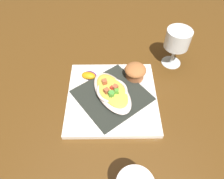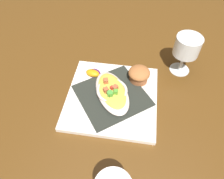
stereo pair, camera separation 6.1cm
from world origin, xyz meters
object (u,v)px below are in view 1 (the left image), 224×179
(square_plate, at_px, (112,97))
(muffin, at_px, (135,72))
(stemmed_glass, at_px, (177,41))
(gratin_dish, at_px, (112,91))
(orange_garnish, at_px, (89,76))

(square_plate, distance_m, muffin, 0.11)
(stemmed_glass, bearing_deg, square_plate, -48.94)
(muffin, bearing_deg, gratin_dish, -40.50)
(orange_garnish, relative_size, stemmed_glass, 0.44)
(orange_garnish, distance_m, stemmed_glass, 0.31)
(square_plate, bearing_deg, gratin_dish, -16.56)
(gratin_dish, relative_size, muffin, 2.85)
(muffin, xyz_separation_m, orange_garnish, (0.01, -0.15, -0.02))
(gratin_dish, bearing_deg, square_plate, 163.44)
(gratin_dish, distance_m, muffin, 0.11)
(muffin, distance_m, orange_garnish, 0.15)
(square_plate, distance_m, orange_garnish, 0.11)
(gratin_dish, xyz_separation_m, stemmed_glass, (-0.17, 0.20, 0.06))
(square_plate, bearing_deg, stemmed_glass, 131.06)
(muffin, xyz_separation_m, stemmed_glass, (-0.09, 0.13, 0.05))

